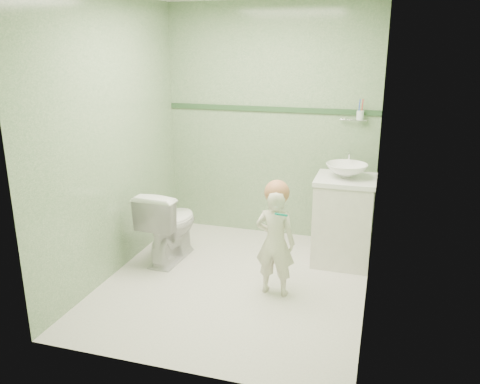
% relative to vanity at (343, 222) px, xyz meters
% --- Properties ---
extents(ground, '(2.50, 2.50, 0.00)m').
position_rel_vanity_xyz_m(ground, '(-0.84, -0.70, -0.40)').
color(ground, beige).
rests_on(ground, ground).
extents(room_shell, '(2.50, 2.54, 2.40)m').
position_rel_vanity_xyz_m(room_shell, '(-0.84, -0.70, 0.80)').
color(room_shell, gray).
rests_on(room_shell, ground).
extents(trim_stripe, '(2.20, 0.02, 0.05)m').
position_rel_vanity_xyz_m(trim_stripe, '(-0.84, 0.54, 0.95)').
color(trim_stripe, '#2F522F').
rests_on(trim_stripe, room_shell).
extents(vanity, '(0.52, 0.50, 0.80)m').
position_rel_vanity_xyz_m(vanity, '(0.00, 0.00, 0.00)').
color(vanity, silver).
rests_on(vanity, ground).
extents(counter, '(0.54, 0.52, 0.04)m').
position_rel_vanity_xyz_m(counter, '(0.00, 0.00, 0.41)').
color(counter, white).
rests_on(counter, vanity).
extents(basin, '(0.37, 0.37, 0.13)m').
position_rel_vanity_xyz_m(basin, '(0.00, 0.00, 0.49)').
color(basin, white).
rests_on(basin, counter).
extents(faucet, '(0.03, 0.13, 0.18)m').
position_rel_vanity_xyz_m(faucet, '(0.00, 0.19, 0.57)').
color(faucet, silver).
rests_on(faucet, counter).
extents(cup_holder, '(0.26, 0.07, 0.21)m').
position_rel_vanity_xyz_m(cup_holder, '(0.05, 0.48, 0.93)').
color(cup_holder, silver).
rests_on(cup_holder, room_shell).
extents(toilet, '(0.43, 0.71, 0.71)m').
position_rel_vanity_xyz_m(toilet, '(-1.58, -0.41, -0.05)').
color(toilet, white).
rests_on(toilet, ground).
extents(toddler, '(0.34, 0.24, 0.90)m').
position_rel_vanity_xyz_m(toddler, '(-0.48, -0.78, 0.05)').
color(toddler, white).
rests_on(toddler, ground).
extents(hair_cap, '(0.20, 0.20, 0.20)m').
position_rel_vanity_xyz_m(hair_cap, '(-0.48, -0.75, 0.47)').
color(hair_cap, '#B4714B').
rests_on(hair_cap, toddler).
extents(teal_toothbrush, '(0.11, 0.13, 0.08)m').
position_rel_vanity_xyz_m(teal_toothbrush, '(-0.41, -0.91, 0.35)').
color(teal_toothbrush, '#088A78').
rests_on(teal_toothbrush, toddler).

